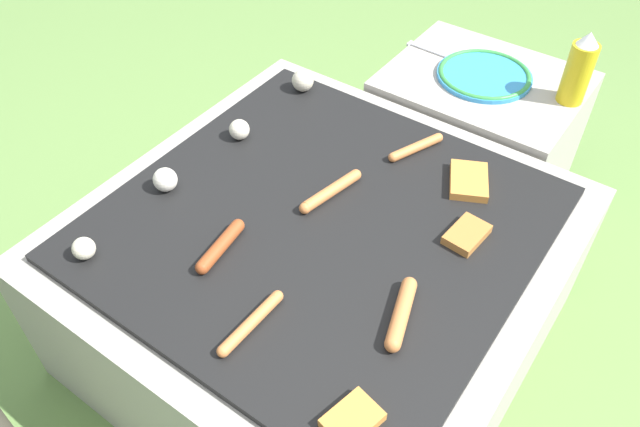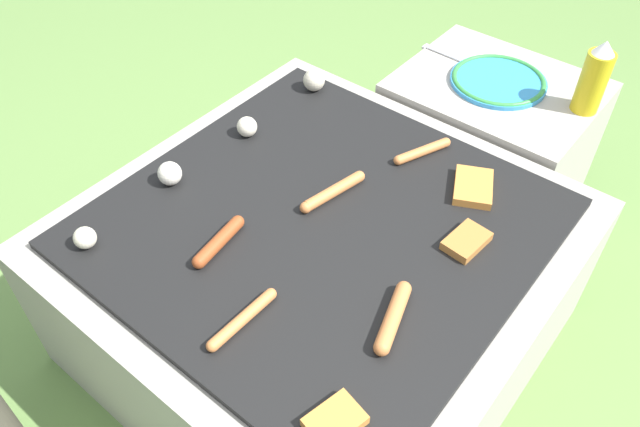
% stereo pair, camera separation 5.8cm
% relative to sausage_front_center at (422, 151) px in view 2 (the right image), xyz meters
% --- Properties ---
extents(ground_plane, '(14.00, 14.00, 0.00)m').
position_rel_sausage_front_center_xyz_m(ground_plane, '(-0.33, 0.05, -0.44)').
color(ground_plane, '#608442').
extents(grill, '(0.99, 0.99, 0.43)m').
position_rel_sausage_front_center_xyz_m(grill, '(-0.33, 0.05, -0.23)').
color(grill, '#9E998E').
rests_on(grill, ground_plane).
extents(side_ledge, '(0.44, 0.53, 0.43)m').
position_rel_sausage_front_center_xyz_m(side_ledge, '(0.40, -0.00, -0.23)').
color(side_ledge, '#9E998E').
rests_on(side_ledge, ground_plane).
extents(sausage_front_right, '(0.17, 0.07, 0.03)m').
position_rel_sausage_front_center_xyz_m(sausage_front_right, '(-0.45, -0.22, 0.00)').
color(sausage_front_right, '#C6753D').
rests_on(sausage_front_right, grill).
extents(sausage_front_center, '(0.15, 0.08, 0.02)m').
position_rel_sausage_front_center_xyz_m(sausage_front_center, '(0.00, 0.00, 0.00)').
color(sausage_front_center, '#C6753D').
rests_on(sausage_front_center, grill).
extents(sausage_back_right, '(0.18, 0.06, 0.03)m').
position_rel_sausage_front_center_xyz_m(sausage_back_right, '(-0.25, 0.08, 0.00)').
color(sausage_back_right, '#C6753D').
rests_on(sausage_back_right, grill).
extents(sausage_back_left, '(0.16, 0.05, 0.03)m').
position_rel_sausage_front_center_xyz_m(sausage_back_left, '(-0.52, 0.17, 0.00)').
color(sausage_back_left, '#93421E').
rests_on(sausage_back_left, grill).
extents(sausage_mid_left, '(0.18, 0.03, 0.02)m').
position_rel_sausage_front_center_xyz_m(sausage_mid_left, '(-0.63, -0.00, -0.00)').
color(sausage_mid_left, '#C6753D').
rests_on(sausage_mid_left, grill).
extents(bread_slice_right, '(0.15, 0.13, 0.02)m').
position_rel_sausage_front_center_xyz_m(bread_slice_right, '(-0.03, -0.16, -0.00)').
color(bread_slice_right, '#D18438').
rests_on(bread_slice_right, grill).
extents(bread_slice_center, '(0.10, 0.07, 0.02)m').
position_rel_sausage_front_center_xyz_m(bread_slice_center, '(-0.19, -0.23, -0.00)').
color(bread_slice_center, '#B27033').
rests_on(bread_slice_center, grill).
extents(bread_slice_left, '(0.10, 0.09, 0.02)m').
position_rel_sausage_front_center_xyz_m(bread_slice_left, '(-0.68, -0.26, -0.00)').
color(bread_slice_left, '#D18438').
rests_on(bread_slice_left, grill).
extents(mushroom_row, '(0.80, 0.07, 0.06)m').
position_rel_sausage_front_center_xyz_m(mushroom_row, '(-0.27, 0.39, 0.02)').
color(mushroom_row, beige).
rests_on(mushroom_row, grill).
extents(plate_colorful, '(0.26, 0.26, 0.02)m').
position_rel_sausage_front_center_xyz_m(plate_colorful, '(0.40, 0.00, -0.00)').
color(plate_colorful, '#338CCC').
rests_on(plate_colorful, side_ledge).
extents(condiment_bottle, '(0.07, 0.07, 0.20)m').
position_rel_sausage_front_center_xyz_m(condiment_bottle, '(0.43, -0.23, 0.08)').
color(condiment_bottle, gold).
rests_on(condiment_bottle, side_ledge).
extents(fork_utensil, '(0.02, 0.17, 0.01)m').
position_rel_sausage_front_center_xyz_m(fork_utensil, '(0.43, 0.20, -0.01)').
color(fork_utensil, silver).
rests_on(fork_utensil, side_ledge).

